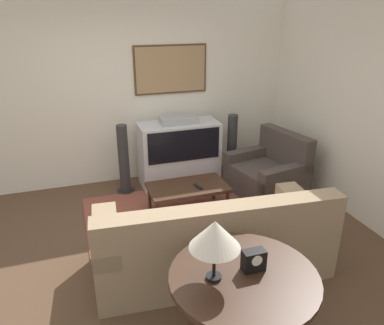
{
  "coord_description": "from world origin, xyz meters",
  "views": [
    {
      "loc": [
        -0.71,
        -3.33,
        2.5
      ],
      "look_at": [
        0.63,
        0.68,
        0.75
      ],
      "focal_mm": 35.0,
      "sensor_mm": 36.0,
      "label": 1
    }
  ],
  "objects_px": {
    "coffee_table": "(188,189)",
    "speaker_tower_left": "(124,161)",
    "tv": "(179,153)",
    "mantel_clock": "(254,260)",
    "table_lamp": "(215,235)",
    "couch": "(213,243)",
    "speaker_tower_right": "(232,148)",
    "console_table": "(244,283)",
    "armchair": "(268,174)"
  },
  "relations": [
    {
      "from": "coffee_table",
      "to": "speaker_tower_left",
      "type": "bearing_deg",
      "value": 127.29
    },
    {
      "from": "tv",
      "to": "mantel_clock",
      "type": "height_order",
      "value": "tv"
    },
    {
      "from": "table_lamp",
      "to": "mantel_clock",
      "type": "distance_m",
      "value": 0.41
    },
    {
      "from": "speaker_tower_left",
      "to": "mantel_clock",
      "type": "bearing_deg",
      "value": -80.98
    },
    {
      "from": "couch",
      "to": "speaker_tower_right",
      "type": "distance_m",
      "value": 2.35
    },
    {
      "from": "console_table",
      "to": "speaker_tower_right",
      "type": "bearing_deg",
      "value": 67.3
    },
    {
      "from": "coffee_table",
      "to": "mantel_clock",
      "type": "height_order",
      "value": "mantel_clock"
    },
    {
      "from": "console_table",
      "to": "speaker_tower_right",
      "type": "relative_size",
      "value": 1.06
    },
    {
      "from": "mantel_clock",
      "to": "speaker_tower_right",
      "type": "relative_size",
      "value": 0.16
    },
    {
      "from": "mantel_clock",
      "to": "speaker_tower_left",
      "type": "bearing_deg",
      "value": 99.02
    },
    {
      "from": "speaker_tower_left",
      "to": "speaker_tower_right",
      "type": "height_order",
      "value": "same"
    },
    {
      "from": "tv",
      "to": "couch",
      "type": "height_order",
      "value": "tv"
    },
    {
      "from": "speaker_tower_left",
      "to": "armchair",
      "type": "bearing_deg",
      "value": -19.01
    },
    {
      "from": "armchair",
      "to": "console_table",
      "type": "relative_size",
      "value": 1.02
    },
    {
      "from": "tv",
      "to": "couch",
      "type": "distance_m",
      "value": 2.14
    },
    {
      "from": "console_table",
      "to": "tv",
      "type": "bearing_deg",
      "value": 81.86
    },
    {
      "from": "couch",
      "to": "console_table",
      "type": "height_order",
      "value": "couch"
    },
    {
      "from": "console_table",
      "to": "mantel_clock",
      "type": "distance_m",
      "value": 0.18
    },
    {
      "from": "speaker_tower_right",
      "to": "speaker_tower_left",
      "type": "bearing_deg",
      "value": 180.0
    },
    {
      "from": "couch",
      "to": "coffee_table",
      "type": "distance_m",
      "value": 1.18
    },
    {
      "from": "couch",
      "to": "table_lamp",
      "type": "xyz_separation_m",
      "value": [
        -0.38,
        -0.97,
        0.78
      ]
    },
    {
      "from": "armchair",
      "to": "table_lamp",
      "type": "xyz_separation_m",
      "value": [
        -1.78,
        -2.36,
        0.82
      ]
    },
    {
      "from": "tv",
      "to": "coffee_table",
      "type": "xyz_separation_m",
      "value": [
        -0.17,
        -0.93,
        -0.14
      ]
    },
    {
      "from": "armchair",
      "to": "speaker_tower_left",
      "type": "relative_size",
      "value": 1.08
    },
    {
      "from": "mantel_clock",
      "to": "speaker_tower_left",
      "type": "xyz_separation_m",
      "value": [
        -0.48,
        3.03,
        -0.35
      ]
    },
    {
      "from": "couch",
      "to": "speaker_tower_left",
      "type": "distance_m",
      "value": 2.14
    },
    {
      "from": "armchair",
      "to": "table_lamp",
      "type": "distance_m",
      "value": 3.07
    },
    {
      "from": "armchair",
      "to": "table_lamp",
      "type": "height_order",
      "value": "table_lamp"
    },
    {
      "from": "tv",
      "to": "console_table",
      "type": "distance_m",
      "value": 3.16
    },
    {
      "from": "tv",
      "to": "armchair",
      "type": "height_order",
      "value": "tv"
    },
    {
      "from": "console_table",
      "to": "mantel_clock",
      "type": "xyz_separation_m",
      "value": [
        0.09,
        0.04,
        0.15
      ]
    },
    {
      "from": "armchair",
      "to": "mantel_clock",
      "type": "height_order",
      "value": "mantel_clock"
    },
    {
      "from": "table_lamp",
      "to": "speaker_tower_right",
      "type": "height_order",
      "value": "table_lamp"
    },
    {
      "from": "tv",
      "to": "couch",
      "type": "bearing_deg",
      "value": -97.6
    },
    {
      "from": "couch",
      "to": "speaker_tower_left",
      "type": "relative_size",
      "value": 2.34
    },
    {
      "from": "table_lamp",
      "to": "speaker_tower_left",
      "type": "xyz_separation_m",
      "value": [
        -0.18,
        3.03,
        -0.62
      ]
    },
    {
      "from": "coffee_table",
      "to": "table_lamp",
      "type": "xyz_separation_m",
      "value": [
        -0.5,
        -2.15,
        0.75
      ]
    },
    {
      "from": "couch",
      "to": "speaker_tower_left",
      "type": "height_order",
      "value": "speaker_tower_left"
    },
    {
      "from": "console_table",
      "to": "speaker_tower_left",
      "type": "relative_size",
      "value": 1.06
    },
    {
      "from": "armchair",
      "to": "speaker_tower_left",
      "type": "bearing_deg",
      "value": -120.15
    },
    {
      "from": "coffee_table",
      "to": "couch",
      "type": "bearing_deg",
      "value": -95.63
    },
    {
      "from": "armchair",
      "to": "speaker_tower_left",
      "type": "distance_m",
      "value": 2.08
    },
    {
      "from": "tv",
      "to": "coffee_table",
      "type": "height_order",
      "value": "tv"
    },
    {
      "from": "mantel_clock",
      "to": "speaker_tower_left",
      "type": "distance_m",
      "value": 3.09
    },
    {
      "from": "couch",
      "to": "tv",
      "type": "bearing_deg",
      "value": -92.94
    },
    {
      "from": "console_table",
      "to": "table_lamp",
      "type": "height_order",
      "value": "table_lamp"
    },
    {
      "from": "mantel_clock",
      "to": "speaker_tower_right",
      "type": "distance_m",
      "value": 3.28
    },
    {
      "from": "tv",
      "to": "mantel_clock",
      "type": "bearing_deg",
      "value": -96.61
    },
    {
      "from": "coffee_table",
      "to": "speaker_tower_left",
      "type": "relative_size",
      "value": 1.0
    },
    {
      "from": "coffee_table",
      "to": "mantel_clock",
      "type": "relative_size",
      "value": 6.06
    }
  ]
}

